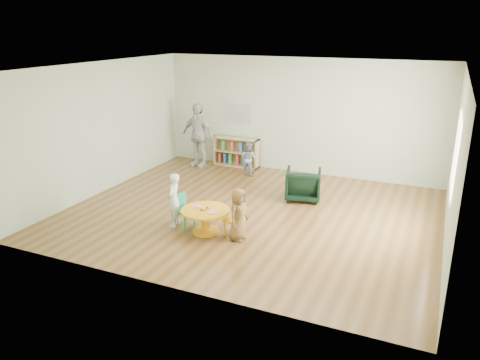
{
  "coord_description": "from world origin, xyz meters",
  "views": [
    {
      "loc": [
        3.24,
        -7.89,
        3.52
      ],
      "look_at": [
        -0.11,
        -0.3,
        0.76
      ],
      "focal_mm": 35.0,
      "sensor_mm": 36.0,
      "label": 1
    }
  ],
  "objects_px": {
    "kid_chair_right": "(236,219)",
    "child_right": "(238,214)",
    "toddler": "(248,159)",
    "armchair": "(303,184)",
    "kid_chair_left": "(183,209)",
    "child_left": "(174,200)",
    "adult_caretaker": "(198,135)",
    "bookshelf": "(236,152)",
    "activity_table": "(206,217)"
  },
  "relations": [
    {
      "from": "bookshelf",
      "to": "armchair",
      "type": "distance_m",
      "value": 2.88
    },
    {
      "from": "child_right",
      "to": "adult_caretaker",
      "type": "height_order",
      "value": "adult_caretaker"
    },
    {
      "from": "kid_chair_left",
      "to": "bookshelf",
      "type": "bearing_deg",
      "value": -153.42
    },
    {
      "from": "child_left",
      "to": "adult_caretaker",
      "type": "height_order",
      "value": "adult_caretaker"
    },
    {
      "from": "armchair",
      "to": "child_left",
      "type": "distance_m",
      "value": 2.88
    },
    {
      "from": "adult_caretaker",
      "to": "child_left",
      "type": "bearing_deg",
      "value": -58.52
    },
    {
      "from": "kid_chair_right",
      "to": "child_right",
      "type": "xyz_separation_m",
      "value": [
        0.1,
        -0.13,
        0.16
      ]
    },
    {
      "from": "activity_table",
      "to": "toddler",
      "type": "xyz_separation_m",
      "value": [
        -0.62,
        3.4,
        0.11
      ]
    },
    {
      "from": "bookshelf",
      "to": "adult_caretaker",
      "type": "height_order",
      "value": "adult_caretaker"
    },
    {
      "from": "child_left",
      "to": "toddler",
      "type": "relative_size",
      "value": 1.22
    },
    {
      "from": "activity_table",
      "to": "kid_chair_right",
      "type": "bearing_deg",
      "value": 10.8
    },
    {
      "from": "kid_chair_right",
      "to": "toddler",
      "type": "xyz_separation_m",
      "value": [
        -1.16,
        3.29,
        0.11
      ]
    },
    {
      "from": "kid_chair_left",
      "to": "child_left",
      "type": "bearing_deg",
      "value": -39.86
    },
    {
      "from": "child_left",
      "to": "child_right",
      "type": "xyz_separation_m",
      "value": [
        1.3,
        -0.06,
        -0.04
      ]
    },
    {
      "from": "kid_chair_right",
      "to": "adult_caretaker",
      "type": "distance_m",
      "value": 4.4
    },
    {
      "from": "kid_chair_left",
      "to": "toddler",
      "type": "xyz_separation_m",
      "value": [
        -0.09,
        3.28,
        0.09
      ]
    },
    {
      "from": "child_right",
      "to": "toddler",
      "type": "distance_m",
      "value": 3.65
    },
    {
      "from": "child_left",
      "to": "child_right",
      "type": "bearing_deg",
      "value": 76.78
    },
    {
      "from": "armchair",
      "to": "child_right",
      "type": "height_order",
      "value": "child_right"
    },
    {
      "from": "child_right",
      "to": "armchair",
      "type": "bearing_deg",
      "value": -5.55
    },
    {
      "from": "kid_chair_left",
      "to": "adult_caretaker",
      "type": "xyz_separation_m",
      "value": [
        -1.58,
        3.47,
        0.51
      ]
    },
    {
      "from": "bookshelf",
      "to": "child_right",
      "type": "distance_m",
      "value": 4.46
    },
    {
      "from": "kid_chair_left",
      "to": "armchair",
      "type": "relative_size",
      "value": 0.81
    },
    {
      "from": "activity_table",
      "to": "bookshelf",
      "type": "bearing_deg",
      "value": 106.85
    },
    {
      "from": "kid_chair_left",
      "to": "kid_chair_right",
      "type": "height_order",
      "value": "kid_chair_left"
    },
    {
      "from": "armchair",
      "to": "kid_chair_left",
      "type": "bearing_deg",
      "value": 39.31
    },
    {
      "from": "bookshelf",
      "to": "toddler",
      "type": "distance_m",
      "value": 0.86
    },
    {
      "from": "activity_table",
      "to": "kid_chair_right",
      "type": "height_order",
      "value": "kid_chair_right"
    },
    {
      "from": "kid_chair_right",
      "to": "child_right",
      "type": "bearing_deg",
      "value": -137.44
    },
    {
      "from": "toddler",
      "to": "child_left",
      "type": "bearing_deg",
      "value": 100.07
    },
    {
      "from": "kid_chair_right",
      "to": "bookshelf",
      "type": "xyz_separation_m",
      "value": [
        -1.76,
        3.91,
        0.06
      ]
    },
    {
      "from": "toddler",
      "to": "kid_chair_right",
      "type": "bearing_deg",
      "value": 120.23
    },
    {
      "from": "child_left",
      "to": "adult_caretaker",
      "type": "bearing_deg",
      "value": -168.76
    },
    {
      "from": "kid_chair_left",
      "to": "child_left",
      "type": "distance_m",
      "value": 0.25
    },
    {
      "from": "toddler",
      "to": "armchair",
      "type": "bearing_deg",
      "value": 158.21
    },
    {
      "from": "armchair",
      "to": "kid_chair_right",
      "type": "bearing_deg",
      "value": 61.76
    },
    {
      "from": "bookshelf",
      "to": "toddler",
      "type": "relative_size",
      "value": 1.46
    },
    {
      "from": "armchair",
      "to": "adult_caretaker",
      "type": "distance_m",
      "value": 3.48
    },
    {
      "from": "kid_chair_right",
      "to": "adult_caretaker",
      "type": "bearing_deg",
      "value": 43.6
    },
    {
      "from": "armchair",
      "to": "adult_caretaker",
      "type": "height_order",
      "value": "adult_caretaker"
    },
    {
      "from": "bookshelf",
      "to": "child_right",
      "type": "bearing_deg",
      "value": -65.32
    },
    {
      "from": "kid_chair_right",
      "to": "child_left",
      "type": "height_order",
      "value": "child_left"
    },
    {
      "from": "child_right",
      "to": "child_left",
      "type": "bearing_deg",
      "value": 93.12
    },
    {
      "from": "child_right",
      "to": "adult_caretaker",
      "type": "relative_size",
      "value": 0.56
    },
    {
      "from": "child_left",
      "to": "kid_chair_left",
      "type": "bearing_deg",
      "value": 112.81
    },
    {
      "from": "kid_chair_right",
      "to": "bookshelf",
      "type": "distance_m",
      "value": 4.29
    },
    {
      "from": "armchair",
      "to": "child_left",
      "type": "relative_size",
      "value": 0.73
    },
    {
      "from": "kid_chair_right",
      "to": "toddler",
      "type": "relative_size",
      "value": 0.69
    },
    {
      "from": "armchair",
      "to": "bookshelf",
      "type": "bearing_deg",
      "value": -50.61
    },
    {
      "from": "kid_chair_right",
      "to": "activity_table",
      "type": "bearing_deg",
      "value": 107.14
    }
  ]
}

